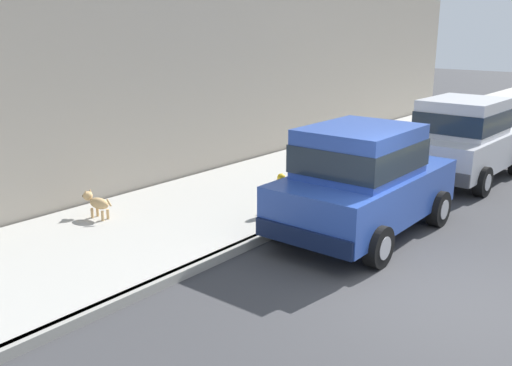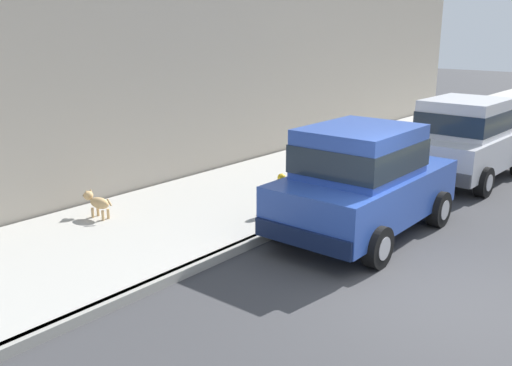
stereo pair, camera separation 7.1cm
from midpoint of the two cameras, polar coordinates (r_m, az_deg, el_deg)
name	(u,v)px [view 1 (the left image)]	position (r m, az deg, el deg)	size (l,w,h in m)	color
ground_plane	(451,301)	(7.83, 18.90, -11.30)	(80.00, 80.00, 0.00)	#38383A
curb	(259,239)	(9.25, 0.12, -5.68)	(0.16, 64.00, 0.14)	gray
sidewalk	(184,216)	(10.42, -7.56, -3.34)	(3.60, 64.00, 0.14)	#A8A59E
car_blue_hatchback	(363,179)	(9.51, 10.59, 0.39)	(1.99, 3.82, 1.88)	#28479E
car_silver_hatchback	(464,138)	(13.67, 20.22, 4.31)	(2.01, 3.83, 1.88)	#BCBCC1
dog_tan	(97,202)	(10.34, -16.07, -1.90)	(0.76, 0.24, 0.49)	tan
fire_hydrant	(281,194)	(10.26, 2.36, -1.13)	(0.34, 0.24, 0.72)	gold
building_facade	(280,73)	(15.53, 2.32, 11.09)	(0.50, 20.00, 4.41)	#9E9384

